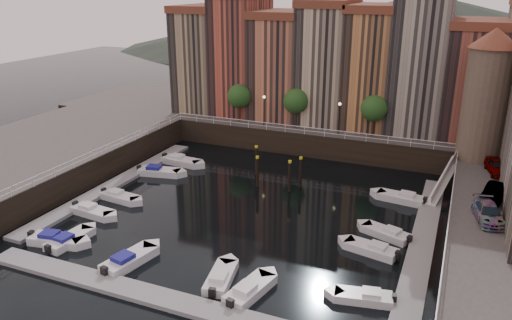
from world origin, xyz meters
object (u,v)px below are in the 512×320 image
at_px(boat_left_1, 92,211).
at_px(car_a, 497,167).
at_px(car_b, 495,194).
at_px(boat_left_2, 119,197).
at_px(mooring_pilings, 276,170).
at_px(boat_left_0, 56,240).
at_px(corner_tower, 487,93).
at_px(gangway, 445,178).
at_px(car_c, 488,214).

distance_m(boat_left_1, car_a, 39.87).
bearing_deg(car_b, boat_left_2, -153.25).
relative_size(mooring_pilings, boat_left_0, 1.24).
bearing_deg(corner_tower, boat_left_2, -150.71).
height_order(gangway, car_a, car_a).
bearing_deg(car_b, boat_left_0, -138.73).
bearing_deg(gangway, corner_tower, 57.20).
xyz_separation_m(boat_left_1, boat_left_2, (0.26, 3.81, -0.01)).
xyz_separation_m(gangway, car_b, (4.29, -7.05, 1.81)).
bearing_deg(boat_left_0, car_b, 15.28).
bearing_deg(boat_left_2, mooring_pilings, 43.48).
height_order(corner_tower, car_b, corner_tower).
distance_m(boat_left_0, car_a, 41.99).
distance_m(boat_left_2, car_c, 34.36).
xyz_separation_m(boat_left_2, car_a, (35.06, 14.36, 3.39)).
height_order(boat_left_1, car_b, car_b).
bearing_deg(mooring_pilings, corner_tower, 23.07).
bearing_deg(gangway, car_b, -58.64).
distance_m(car_b, car_c, 4.42).
bearing_deg(car_b, car_a, 101.94).
relative_size(corner_tower, mooring_pilings, 2.21).
relative_size(car_a, car_b, 0.99).
bearing_deg(corner_tower, boat_left_1, -146.17).
bearing_deg(boat_left_2, gangway, 31.05).
height_order(gangway, boat_left_2, gangway).
distance_m(boat_left_1, car_b, 36.73).
xyz_separation_m(corner_tower, boat_left_1, (-33.52, -22.46, -9.83)).
distance_m(corner_tower, car_b, 13.31).
height_order(corner_tower, boat_left_0, corner_tower).
relative_size(boat_left_0, boat_left_2, 1.08).
relative_size(corner_tower, gangway, 1.66).
bearing_deg(boat_left_2, car_c, 10.62).
distance_m(boat_left_0, car_b, 37.96).
height_order(corner_tower, gangway, corner_tower).
height_order(gangway, boat_left_1, gangway).
bearing_deg(car_a, mooring_pilings, 178.59).
height_order(boat_left_1, car_c, car_c).
xyz_separation_m(boat_left_0, car_c, (33.39, 12.26, 3.28)).
relative_size(boat_left_1, car_b, 1.08).
relative_size(gangway, car_b, 1.88).
relative_size(boat_left_2, car_b, 1.05).
xyz_separation_m(boat_left_0, boat_left_2, (-0.70, 9.53, -0.03)).
relative_size(boat_left_1, car_c, 1.04).
relative_size(boat_left_2, car_c, 1.02).
height_order(corner_tower, car_a, corner_tower).
bearing_deg(boat_left_2, boat_left_1, -87.86).
xyz_separation_m(corner_tower, car_b, (1.39, -11.55, -6.46)).
relative_size(boat_left_0, car_b, 1.14).
bearing_deg(boat_left_1, corner_tower, 39.50).
bearing_deg(car_b, corner_tower, 112.05).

